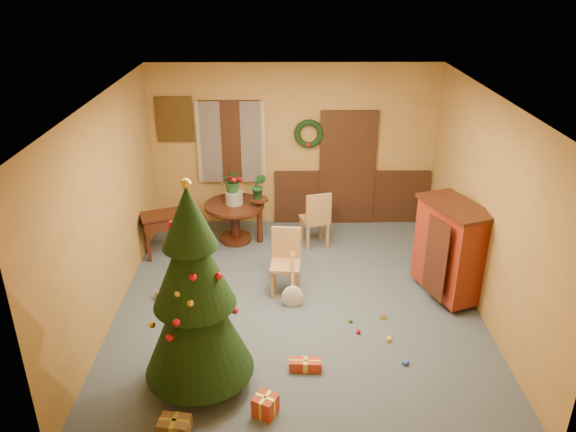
{
  "coord_description": "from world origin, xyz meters",
  "views": [
    {
      "loc": [
        -0.2,
        -6.74,
        4.41
      ],
      "look_at": [
        -0.13,
        0.4,
        1.17
      ],
      "focal_mm": 35.0,
      "sensor_mm": 36.0,
      "label": 1
    }
  ],
  "objects_px": {
    "chair_near": "(286,259)",
    "writing_desk": "(168,223)",
    "sideboard": "(451,248)",
    "christmas_tree": "(195,295)",
    "dining_table": "(235,215)"
  },
  "relations": [
    {
      "from": "chair_near",
      "to": "writing_desk",
      "type": "bearing_deg",
      "value": 148.93
    },
    {
      "from": "chair_near",
      "to": "sideboard",
      "type": "xyz_separation_m",
      "value": [
        2.31,
        -0.15,
        0.24
      ]
    },
    {
      "from": "writing_desk",
      "to": "sideboard",
      "type": "xyz_separation_m",
      "value": [
        4.22,
        -1.3,
        0.21
      ]
    },
    {
      "from": "sideboard",
      "to": "dining_table",
      "type": "bearing_deg",
      "value": 151.02
    },
    {
      "from": "dining_table",
      "to": "writing_desk",
      "type": "relative_size",
      "value": 1.1
    },
    {
      "from": "writing_desk",
      "to": "sideboard",
      "type": "distance_m",
      "value": 4.42
    },
    {
      "from": "dining_table",
      "to": "writing_desk",
      "type": "height_order",
      "value": "writing_desk"
    },
    {
      "from": "dining_table",
      "to": "sideboard",
      "type": "bearing_deg",
      "value": -28.98
    },
    {
      "from": "chair_near",
      "to": "sideboard",
      "type": "height_order",
      "value": "sideboard"
    },
    {
      "from": "dining_table",
      "to": "writing_desk",
      "type": "bearing_deg",
      "value": -156.32
    },
    {
      "from": "christmas_tree",
      "to": "sideboard",
      "type": "xyz_separation_m",
      "value": [
        3.29,
        1.87,
        -0.43
      ]
    },
    {
      "from": "christmas_tree",
      "to": "writing_desk",
      "type": "height_order",
      "value": "christmas_tree"
    },
    {
      "from": "chair_near",
      "to": "sideboard",
      "type": "relative_size",
      "value": 0.68
    },
    {
      "from": "christmas_tree",
      "to": "sideboard",
      "type": "height_order",
      "value": "christmas_tree"
    },
    {
      "from": "dining_table",
      "to": "sideboard",
      "type": "distance_m",
      "value": 3.64
    }
  ]
}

